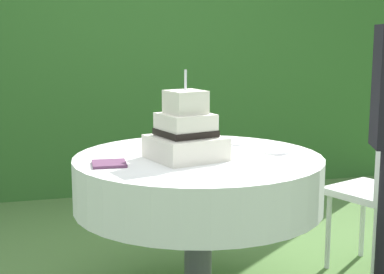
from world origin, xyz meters
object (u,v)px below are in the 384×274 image
Objects in this scene: serving_plate_near at (209,142)px; serving_plate_far at (236,143)px; cake_table at (198,182)px; serving_plate_left at (276,152)px; napkin_stack at (109,164)px; garden_chair at (383,183)px; wedding_cake at (186,134)px.

serving_plate_near is 0.15m from serving_plate_far.
cake_table is 9.61× the size of serving_plate_left.
napkin_stack is (-0.84, -0.05, 0.00)m from serving_plate_left.
garden_chair is at bearing 10.28° from serving_plate_left.
cake_table is 0.26m from wedding_cake.
napkin_stack is (-0.37, -0.04, -0.11)m from wedding_cake.
cake_table is 1.11m from garden_chair.
garden_chair is (1.54, 0.18, -0.24)m from napkin_stack.
wedding_cake is 3.92× the size of serving_plate_far.
serving_plate_left is at bearing 3.44° from napkin_stack.
serving_plate_near is 1.05× the size of serving_plate_far.
garden_chair reaches higher than serving_plate_far.
serving_plate_far is at bearing 111.84° from serving_plate_left.
wedding_cake is 0.47× the size of garden_chair.
napkin_stack is at bearing -146.72° from serving_plate_near.
cake_table is at bearing -115.53° from serving_plate_near.
wedding_cake reaches higher than cake_table.
serving_plate_left is at bearing -4.19° from cake_table.
serving_plate_left is (0.47, 0.01, -0.11)m from wedding_cake.
serving_plate_near is (0.22, 0.34, -0.11)m from wedding_cake.
serving_plate_far is (0.28, 0.25, 0.14)m from cake_table.
serving_plate_far is (0.35, 0.29, -0.11)m from wedding_cake.
wedding_cake is 1.23m from garden_chair.
garden_chair is at bearing -10.59° from serving_plate_far.
cake_table is at bearing -138.18° from serving_plate_far.
serving_plate_left is (0.40, -0.03, 0.14)m from cake_table.
serving_plate_near is at bearing 64.47° from cake_table.
garden_chair reaches higher than serving_plate_left.
serving_plate_near is at bearing 57.66° from wedding_cake.
garden_chair reaches higher than cake_table.
cake_table is at bearing 10.19° from napkin_stack.
napkin_stack is at bearing -169.81° from cake_table.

